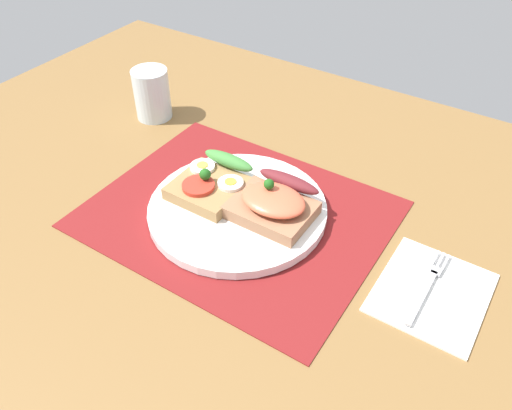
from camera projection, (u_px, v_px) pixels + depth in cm
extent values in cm
cube|color=brown|center=(238.00, 223.00, 72.37)|extent=(120.00, 90.00, 3.20)
cube|color=maroon|center=(238.00, 214.00, 71.23)|extent=(39.03, 31.14, 0.30)
cylinder|color=white|center=(238.00, 209.00, 70.71)|extent=(24.31, 24.31, 1.29)
cube|color=#997345|center=(209.00, 188.00, 71.73)|extent=(9.25, 8.97, 1.75)
cylinder|color=red|center=(198.00, 186.00, 70.26)|extent=(4.45, 4.45, 0.60)
ellipsoid|color=#3F8037|center=(229.00, 160.00, 73.69)|extent=(8.14, 2.20, 1.80)
sphere|color=#1E5919|center=(205.00, 174.00, 70.42)|extent=(1.60, 1.60, 1.60)
cylinder|color=white|center=(202.00, 167.00, 73.64)|extent=(3.54, 3.54, 0.50)
cylinder|color=yellow|center=(202.00, 165.00, 73.42)|extent=(1.60, 1.60, 0.16)
cylinder|color=white|center=(231.00, 183.00, 70.74)|extent=(3.54, 3.54, 0.50)
cylinder|color=yellow|center=(230.00, 181.00, 70.52)|extent=(1.60, 1.60, 0.16)
cube|color=#98694A|center=(271.00, 210.00, 68.26)|extent=(10.73, 8.12, 1.79)
ellipsoid|color=#E96242|center=(273.00, 200.00, 66.92)|extent=(8.80, 6.50, 1.97)
ellipsoid|color=maroon|center=(289.00, 182.00, 69.93)|extent=(9.12, 2.20, 1.80)
sphere|color=#1E5919|center=(269.00, 184.00, 66.65)|extent=(1.40, 1.40, 1.40)
cube|color=white|center=(432.00, 292.00, 60.57)|extent=(12.09, 13.90, 0.60)
cube|color=#B7B7BC|center=(421.00, 297.00, 59.39)|extent=(0.80, 9.20, 0.32)
cube|color=#B7B7BC|center=(435.00, 271.00, 62.45)|extent=(1.50, 1.20, 0.32)
cube|color=#B7B7BC|center=(435.00, 258.00, 63.99)|extent=(0.32, 2.80, 0.32)
cube|color=#B7B7BC|center=(440.00, 260.00, 63.72)|extent=(0.32, 2.80, 0.32)
cube|color=#B7B7BC|center=(445.00, 262.00, 63.46)|extent=(0.32, 2.80, 0.32)
cylinder|color=silver|center=(152.00, 94.00, 88.23)|extent=(6.10, 6.10, 8.62)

